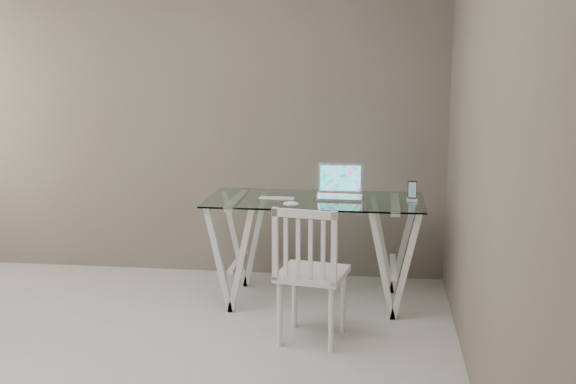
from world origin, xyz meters
name	(u,v)px	position (x,y,z in m)	size (l,w,h in m)	color
room	(51,59)	(-0.06, 0.02, 1.72)	(4.50, 4.52, 2.71)	#B2B0AA
desk	(315,250)	(1.05, 1.61, 0.38)	(1.50, 0.70, 0.75)	silver
chair	(309,268)	(1.09, 0.86, 0.47)	(0.45, 0.45, 0.86)	silver
laptop	(340,189)	(1.21, 1.73, 0.80)	(0.32, 0.28, 0.22)	silver
keyboard	(277,198)	(0.78, 1.58, 0.75)	(0.26, 0.11, 0.01)	silver
mouse	(291,204)	(0.91, 1.35, 0.76)	(0.11, 0.06, 0.03)	white
phone_dock	(412,195)	(1.72, 1.64, 0.78)	(0.07, 0.07, 0.14)	white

